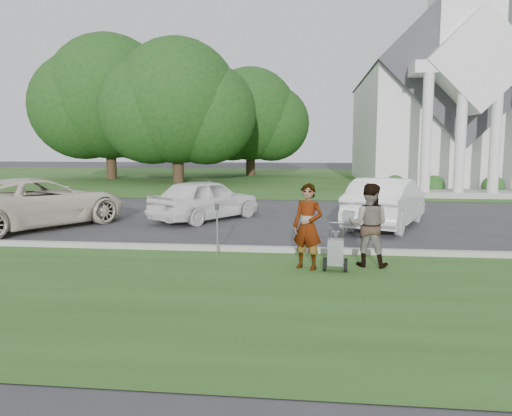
% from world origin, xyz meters
% --- Properties ---
extents(ground, '(120.00, 120.00, 0.00)m').
position_xyz_m(ground, '(0.00, 0.00, 0.00)').
color(ground, '#333335').
rests_on(ground, ground).
extents(grass_strip, '(80.00, 7.00, 0.01)m').
position_xyz_m(grass_strip, '(0.00, -3.00, 0.01)').
color(grass_strip, '#2E4B19').
rests_on(grass_strip, ground).
extents(church_lawn, '(80.00, 30.00, 0.01)m').
position_xyz_m(church_lawn, '(0.00, 27.00, 0.01)').
color(church_lawn, '#2E4B19').
rests_on(church_lawn, ground).
extents(curb, '(80.00, 0.18, 0.15)m').
position_xyz_m(curb, '(0.00, 0.55, 0.07)').
color(curb, '#9E9E93').
rests_on(curb, ground).
extents(church, '(9.19, 19.00, 24.10)m').
position_xyz_m(church, '(9.00, 23.11, 5.94)').
color(church, white).
rests_on(church, ground).
extents(tree_left, '(10.63, 8.40, 9.71)m').
position_xyz_m(tree_left, '(-8.01, 21.99, 5.11)').
color(tree_left, '#332316').
rests_on(tree_left, ground).
extents(tree_far, '(11.64, 9.20, 10.73)m').
position_xyz_m(tree_far, '(-14.01, 24.99, 5.69)').
color(tree_far, '#332316').
rests_on(tree_far, ground).
extents(tree_back, '(9.61, 7.60, 8.89)m').
position_xyz_m(tree_back, '(-4.01, 29.99, 4.73)').
color(tree_back, '#332316').
rests_on(tree_back, ground).
extents(striping_cart, '(0.52, 1.01, 0.92)m').
position_xyz_m(striping_cart, '(1.61, -1.13, 0.40)').
color(striping_cart, black).
rests_on(striping_cart, ground).
extents(person_left, '(0.78, 0.67, 1.81)m').
position_xyz_m(person_left, '(1.03, -0.99, 0.90)').
color(person_left, '#999999').
rests_on(person_left, ground).
extents(person_right, '(0.99, 0.84, 1.79)m').
position_xyz_m(person_right, '(2.33, -0.59, 0.90)').
color(person_right, '#999999').
rests_on(person_right, ground).
extents(parking_meter_near, '(0.09, 0.08, 1.26)m').
position_xyz_m(parking_meter_near, '(-1.11, 0.10, 0.80)').
color(parking_meter_near, gray).
rests_on(parking_meter_near, ground).
extents(car_a, '(5.17, 6.22, 1.58)m').
position_xyz_m(car_a, '(-7.57, 3.50, 0.79)').
color(car_a, silver).
rests_on(car_a, ground).
extents(car_b, '(3.76, 4.51, 1.45)m').
position_xyz_m(car_b, '(-2.56, 5.53, 0.73)').
color(car_b, white).
rests_on(car_b, ground).
extents(car_d, '(3.25, 5.04, 1.57)m').
position_xyz_m(car_d, '(3.49, 4.84, 0.78)').
color(car_d, white).
rests_on(car_d, ground).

